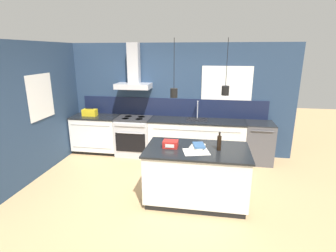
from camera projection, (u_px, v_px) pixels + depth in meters
name	position (u px, v px, depth m)	size (l,w,h in m)	color
ground_plane	(155.00, 192.00, 4.66)	(16.00, 16.00, 0.00)	tan
wall_back	(170.00, 98.00, 6.19)	(5.60, 2.28, 2.60)	navy
wall_left	(45.00, 107.00, 5.35)	(0.08, 3.80, 2.60)	navy
counter_run_left	(97.00, 134.00, 6.43)	(1.11, 0.64, 0.91)	black
counter_run_sink	(196.00, 139.00, 6.04)	(2.17, 0.64, 1.32)	black
oven_range	(134.00, 136.00, 6.27)	(0.81, 0.66, 0.91)	#B5B5BA
dishwasher	(258.00, 143.00, 5.82)	(0.60, 0.65, 0.91)	#4C4C51
kitchen_island	(196.00, 174.00, 4.31)	(1.66, 0.96, 0.91)	black
bottle_on_island	(219.00, 143.00, 4.10)	(0.07, 0.07, 0.30)	black
book_stack	(198.00, 146.00, 4.21)	(0.27, 0.31, 0.07)	beige
red_supply_box	(170.00, 144.00, 4.24)	(0.24, 0.18, 0.11)	red
paper_pile	(196.00, 152.00, 4.05)	(0.46, 0.40, 0.01)	silver
yellow_toolbox	(90.00, 113.00, 6.30)	(0.34, 0.18, 0.19)	gold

